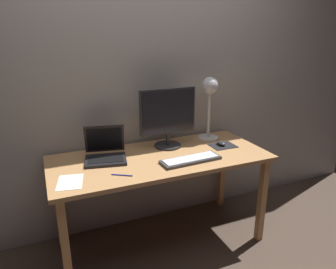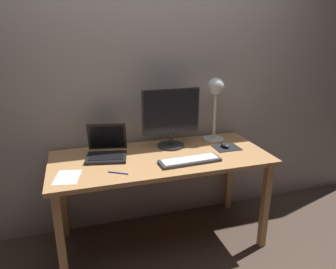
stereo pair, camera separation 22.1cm
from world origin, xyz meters
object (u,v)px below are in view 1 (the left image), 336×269
(desk_lamp, at_px, (210,95))
(keyboard_main, at_px, (191,160))
(mouse, at_px, (221,143))
(pen, at_px, (122,175))
(monitor, at_px, (168,116))
(laptop, at_px, (105,150))

(desk_lamp, bearing_deg, keyboard_main, -133.36)
(keyboard_main, xyz_separation_m, mouse, (0.37, 0.19, 0.01))
(keyboard_main, height_order, desk_lamp, desk_lamp)
(keyboard_main, xyz_separation_m, pen, (-0.51, -0.04, -0.01))
(monitor, distance_m, keyboard_main, 0.42)
(laptop, xyz_separation_m, desk_lamp, (0.91, 0.09, 0.31))
(keyboard_main, height_order, laptop, laptop)
(mouse, xyz_separation_m, pen, (-0.88, -0.23, -0.02))
(mouse, height_order, pen, mouse)
(keyboard_main, relative_size, mouse, 4.66)
(keyboard_main, height_order, pen, keyboard_main)
(desk_lamp, bearing_deg, laptop, -174.38)
(keyboard_main, bearing_deg, laptop, 151.63)
(monitor, distance_m, desk_lamp, 0.42)
(desk_lamp, xyz_separation_m, pen, (-0.87, -0.42, -0.37))
(desk_lamp, bearing_deg, pen, -154.38)
(laptop, bearing_deg, mouse, -6.43)
(keyboard_main, xyz_separation_m, laptop, (-0.54, 0.29, 0.05))
(keyboard_main, bearing_deg, desk_lamp, 46.64)
(desk_lamp, distance_m, mouse, 0.41)
(pen, bearing_deg, monitor, 38.09)
(keyboard_main, distance_m, laptop, 0.62)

